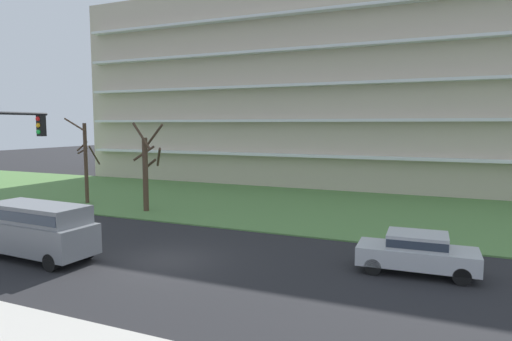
{
  "coord_description": "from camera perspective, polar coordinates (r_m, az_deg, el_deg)",
  "views": [
    {
      "loc": [
        10.78,
        -15.14,
        5.69
      ],
      "look_at": [
        1.52,
        6.0,
        3.3
      ],
      "focal_mm": 31.22,
      "sensor_mm": 36.0,
      "label": 1
    }
  ],
  "objects": [
    {
      "name": "ground",
      "position": [
        19.44,
        -11.5,
        -11.21
      ],
      "size": [
        160.0,
        160.0,
        0.0
      ],
      "primitive_type": "plane",
      "color": "#232326"
    },
    {
      "name": "grass_lawn_strip",
      "position": [
        31.58,
        3.3,
        -4.4
      ],
      "size": [
        80.0,
        16.0,
        0.08
      ],
      "primitive_type": "cube",
      "color": "#547F42",
      "rests_on": "ground"
    },
    {
      "name": "apartment_building",
      "position": [
        44.95,
        9.86,
        10.12
      ],
      "size": [
        49.25,
        13.69,
        18.1
      ],
      "color": "beige",
      "rests_on": "ground"
    },
    {
      "name": "tree_far_left",
      "position": [
        33.94,
        -21.0,
        1.23
      ],
      "size": [
        1.84,
        1.84,
        6.15
      ],
      "color": "#4C3828",
      "rests_on": "ground"
    },
    {
      "name": "tree_left",
      "position": [
        29.68,
        -13.82,
        0.36
      ],
      "size": [
        2.35,
        2.09,
        5.83
      ],
      "color": "#4C3828",
      "rests_on": "ground"
    },
    {
      "name": "van_gray_near_left",
      "position": [
        21.0,
        -26.17,
        -6.49
      ],
      "size": [
        5.29,
        2.25,
        2.36
      ],
      "rotation": [
        0.0,
        0.0,
        -0.05
      ],
      "color": "slate",
      "rests_on": "ground"
    },
    {
      "name": "sedan_silver_center_left",
      "position": [
        18.32,
        19.92,
        -9.69
      ],
      "size": [
        4.47,
        1.98,
        1.57
      ],
      "rotation": [
        0.0,
        0.0,
        3.18
      ],
      "color": "#B7BABF",
      "rests_on": "ground"
    }
  ]
}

